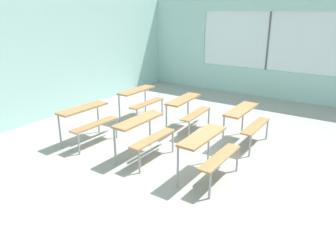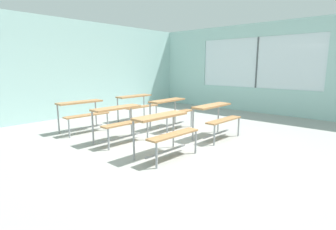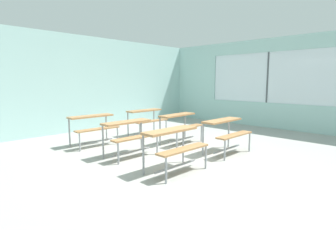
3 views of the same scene
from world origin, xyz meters
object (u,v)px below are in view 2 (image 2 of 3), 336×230
desk_bench_r2c0 (82,109)px  desk_bench_r1c1 (171,107)px  desk_bench_r0c0 (165,126)px  desk_bench_r1c0 (120,116)px  desk_bench_r0c1 (216,113)px  desk_bench_r2c1 (137,102)px

desk_bench_r2c0 → desk_bench_r1c1: bearing=-36.7°
desk_bench_r0c0 → desk_bench_r1c0: bearing=89.9°
desk_bench_r2c0 → desk_bench_r1c0: bearing=-85.0°
desk_bench_r0c0 → desk_bench_r0c1: size_ratio=1.00×
desk_bench_r2c0 → desk_bench_r2c1: bearing=2.7°
desk_bench_r0c0 → desk_bench_r1c0: (0.04, 1.32, 0.00)m
desk_bench_r0c0 → desk_bench_r2c0: bearing=91.9°
desk_bench_r1c0 → desk_bench_r2c0: 1.39m
desk_bench_r0c1 → desk_bench_r2c1: size_ratio=1.00×
desk_bench_r0c0 → desk_bench_r1c1: bearing=40.1°
desk_bench_r1c1 → desk_bench_r2c1: bearing=85.3°
desk_bench_r0c0 → desk_bench_r2c1: (1.73, 2.71, 0.00)m
desk_bench_r1c1 → desk_bench_r2c0: bearing=138.6°
desk_bench_r0c0 → desk_bench_r0c1: (1.65, -0.02, 0.00)m
desk_bench_r2c0 → desk_bench_r2c1: 1.75m
desk_bench_r2c0 → desk_bench_r2c1: (1.75, -0.00, 0.00)m
desk_bench_r1c0 → desk_bench_r1c1: (1.63, 0.01, 0.00)m
desk_bench_r0c1 → desk_bench_r2c1: bearing=89.7°
desk_bench_r2c1 → desk_bench_r0c1: bearing=-90.2°
desk_bench_r2c0 → desk_bench_r0c1: bearing=-55.8°
desk_bench_r0c1 → desk_bench_r2c1: same height
desk_bench_r2c0 → desk_bench_r2c1: same height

